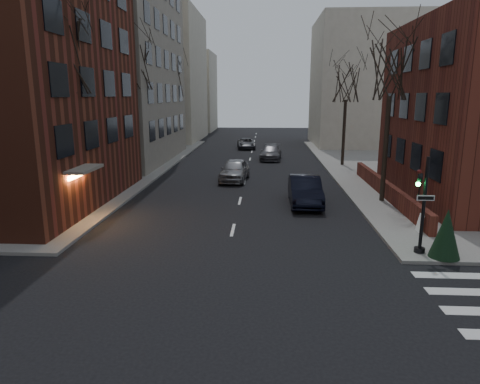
# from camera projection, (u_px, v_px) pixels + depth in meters

# --- Properties ---
(building_left_tan) EXTENTS (18.00, 18.00, 28.00)m
(building_left_tan) POSITION_uv_depth(u_px,v_px,m) (71.00, 14.00, 40.44)
(building_left_tan) COLOR gray
(building_left_tan) RESTS_ON ground
(low_wall_right) EXTENTS (0.35, 16.00, 1.00)m
(low_wall_right) POSITION_uv_depth(u_px,v_px,m) (386.00, 189.00, 27.31)
(low_wall_right) COLOR #5F261B
(low_wall_right) RESTS_ON sidewalk_far_right
(building_distant_la) EXTENTS (14.00, 16.00, 18.00)m
(building_distant_la) POSITION_uv_depth(u_px,v_px,m) (152.00, 77.00, 61.88)
(building_distant_la) COLOR beige
(building_distant_la) RESTS_ON ground
(building_distant_ra) EXTENTS (14.00, 14.00, 16.00)m
(building_distant_ra) POSITION_uv_depth(u_px,v_px,m) (369.00, 83.00, 55.53)
(building_distant_ra) COLOR beige
(building_distant_ra) RESTS_ON ground
(building_distant_lb) EXTENTS (10.00, 12.00, 14.00)m
(building_distant_lb) POSITION_uv_depth(u_px,v_px,m) (187.00, 92.00, 78.76)
(building_distant_lb) COLOR beige
(building_distant_lb) RESTS_ON ground
(traffic_signal) EXTENTS (0.76, 0.44, 4.00)m
(traffic_signal) POSITION_uv_depth(u_px,v_px,m) (422.00, 211.00, 17.37)
(traffic_signal) COLOR black
(traffic_signal) RESTS_ON sidewalk_far_right
(tree_left_a) EXTENTS (4.18, 4.18, 10.26)m
(tree_left_a) POSITION_uv_depth(u_px,v_px,m) (63.00, 56.00, 21.74)
(tree_left_a) COLOR #2D231C
(tree_left_a) RESTS_ON sidewalk_far_left
(tree_left_b) EXTENTS (4.40, 4.40, 10.80)m
(tree_left_b) POSITION_uv_depth(u_px,v_px,m) (133.00, 64.00, 33.32)
(tree_left_b) COLOR #2D231C
(tree_left_b) RESTS_ON sidewalk_far_left
(tree_left_c) EXTENTS (3.96, 3.96, 9.72)m
(tree_left_c) POSITION_uv_depth(u_px,v_px,m) (172.00, 81.00, 47.14)
(tree_left_c) COLOR #2D231C
(tree_left_c) RESTS_ON sidewalk_far_left
(tree_right_a) EXTENTS (3.96, 3.96, 9.72)m
(tree_right_a) POSITION_uv_depth(u_px,v_px,m) (392.00, 68.00, 24.72)
(tree_right_a) COLOR #2D231C
(tree_right_a) RESTS_ON sidewalk_far_right
(tree_right_b) EXTENTS (3.74, 3.74, 9.18)m
(tree_right_b) POSITION_uv_depth(u_px,v_px,m) (347.00, 83.00, 38.45)
(tree_right_b) COLOR #2D231C
(tree_right_b) RESTS_ON sidewalk_far_right
(streetlamp_near) EXTENTS (0.36, 0.36, 6.28)m
(streetlamp_near) POSITION_uv_depth(u_px,v_px,m) (128.00, 128.00, 30.43)
(streetlamp_near) COLOR black
(streetlamp_near) RESTS_ON sidewalk_far_left
(streetlamp_far) EXTENTS (0.36, 0.36, 6.28)m
(streetlamp_far) POSITION_uv_depth(u_px,v_px,m) (182.00, 115.00, 49.90)
(streetlamp_far) COLOR black
(streetlamp_far) RESTS_ON sidewalk_far_left
(parked_sedan) EXTENTS (1.83, 5.23, 1.72)m
(parked_sedan) POSITION_uv_depth(u_px,v_px,m) (305.00, 190.00, 25.96)
(parked_sedan) COLOR black
(parked_sedan) RESTS_ON ground
(car_lane_silver) EXTENTS (2.41, 5.06, 1.67)m
(car_lane_silver) POSITION_uv_depth(u_px,v_px,m) (235.00, 170.00, 33.21)
(car_lane_silver) COLOR gray
(car_lane_silver) RESTS_ON ground
(car_lane_gray) EXTENTS (2.46, 5.17, 1.46)m
(car_lane_gray) POSITION_uv_depth(u_px,v_px,m) (271.00, 153.00, 44.05)
(car_lane_gray) COLOR #47474C
(car_lane_gray) RESTS_ON ground
(car_lane_far) EXTENTS (2.54, 4.78, 1.28)m
(car_lane_far) POSITION_uv_depth(u_px,v_px,m) (246.00, 143.00, 53.08)
(car_lane_far) COLOR #414247
(car_lane_far) RESTS_ON ground
(sandwich_board) EXTENTS (0.41, 0.56, 0.87)m
(sandwich_board) POSITION_uv_depth(u_px,v_px,m) (424.00, 223.00, 20.31)
(sandwich_board) COLOR white
(sandwich_board) RESTS_ON sidewalk_far_right
(evergreen_shrub) EXTENTS (1.53, 1.53, 2.00)m
(evergreen_shrub) POSITION_uv_depth(u_px,v_px,m) (446.00, 233.00, 17.00)
(evergreen_shrub) COLOR black
(evergreen_shrub) RESTS_ON sidewalk_far_right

